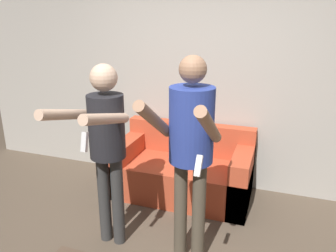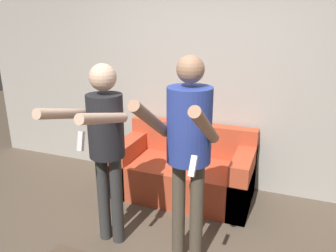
# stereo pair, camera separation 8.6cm
# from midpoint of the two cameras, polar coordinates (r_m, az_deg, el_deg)

# --- Properties ---
(wall_back) EXTENTS (6.40, 0.06, 2.70)m
(wall_back) POSITION_cam_midpoint_polar(r_m,az_deg,el_deg) (3.91, 5.87, 8.74)
(wall_back) COLOR #B7B2A8
(wall_back) RESTS_ON ground_plane
(couch) EXTENTS (1.55, 0.79, 0.80)m
(couch) POSITION_cam_midpoint_polar(r_m,az_deg,el_deg) (3.87, 2.06, -7.95)
(couch) COLOR #C64C2D
(couch) RESTS_ON ground_plane
(person_standing_left) EXTENTS (0.43, 0.77, 1.64)m
(person_standing_left) POSITION_cam_midpoint_polar(r_m,az_deg,el_deg) (2.81, -11.65, -2.04)
(person_standing_left) COLOR #383838
(person_standing_left) RESTS_ON ground_plane
(person_standing_right) EXTENTS (0.46, 0.75, 1.74)m
(person_standing_right) POSITION_cam_midpoint_polar(r_m,az_deg,el_deg) (2.50, 2.96, -2.44)
(person_standing_right) COLOR brown
(person_standing_right) RESTS_ON ground_plane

